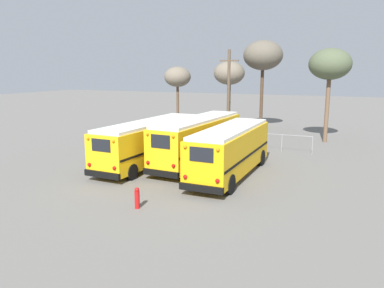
% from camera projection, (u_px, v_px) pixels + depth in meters
% --- Properties ---
extents(ground_plane, '(160.00, 160.00, 0.00)m').
position_uv_depth(ground_plane, '(193.00, 167.00, 25.48)').
color(ground_plane, '#66635E').
extents(school_bus_0, '(2.97, 10.82, 2.99)m').
position_uv_depth(school_bus_0, '(151.00, 141.00, 26.08)').
color(school_bus_0, yellow).
rests_on(school_bus_0, ground).
extents(school_bus_1, '(2.95, 10.42, 3.21)m').
position_uv_depth(school_bus_1, '(199.00, 139.00, 26.10)').
color(school_bus_1, yellow).
rests_on(school_bus_1, ground).
extents(school_bus_2, '(2.60, 9.54, 3.07)m').
position_uv_depth(school_bus_2, '(231.00, 149.00, 22.94)').
color(school_bus_2, '#EAAA0F').
rests_on(school_bus_2, ground).
extents(utility_pole, '(1.80, 0.27, 8.31)m').
position_uv_depth(utility_pole, '(229.00, 94.00, 34.53)').
color(utility_pole, brown).
rests_on(utility_pole, ground).
extents(bare_tree_0, '(4.16, 4.16, 9.58)m').
position_uv_depth(bare_tree_0, '(263.00, 56.00, 39.59)').
color(bare_tree_0, '#473323').
rests_on(bare_tree_0, ground).
extents(bare_tree_1, '(3.68, 3.68, 8.38)m').
position_uv_depth(bare_tree_1, '(330.00, 65.00, 32.88)').
color(bare_tree_1, brown).
rests_on(bare_tree_1, ground).
extents(bare_tree_2, '(2.87, 2.87, 6.85)m').
position_uv_depth(bare_tree_2, '(178.00, 77.00, 40.29)').
color(bare_tree_2, brown).
rests_on(bare_tree_2, ground).
extents(bare_tree_3, '(3.21, 3.21, 7.38)m').
position_uv_depth(bare_tree_3, '(229.00, 74.00, 38.86)').
color(bare_tree_3, '#473323').
rests_on(bare_tree_3, ground).
extents(fence_line, '(14.16, 0.06, 1.42)m').
position_uv_depth(fence_line, '(226.00, 136.00, 31.76)').
color(fence_line, '#939399').
rests_on(fence_line, ground).
extents(fire_hydrant, '(0.24, 0.24, 1.03)m').
position_uv_depth(fire_hydrant, '(137.00, 198.00, 17.67)').
color(fire_hydrant, '#B21414').
rests_on(fire_hydrant, ground).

